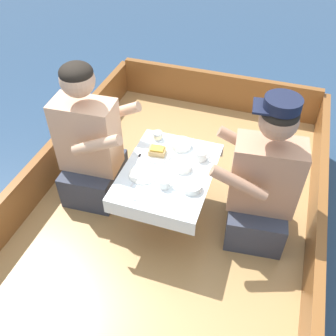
% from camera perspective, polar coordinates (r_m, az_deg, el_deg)
% --- Properties ---
extents(ground_plane, '(60.00, 60.00, 0.00)m').
position_cam_1_polar(ground_plane, '(2.93, 0.47, -10.01)').
color(ground_plane, navy).
extents(boat_deck, '(1.98, 2.88, 0.30)m').
position_cam_1_polar(boat_deck, '(2.81, 0.48, -8.14)').
color(boat_deck, '#A87F4C').
rests_on(boat_deck, ground_plane).
extents(gunwale_port, '(0.06, 2.88, 0.30)m').
position_cam_1_polar(gunwale_port, '(2.94, -17.53, 0.59)').
color(gunwale_port, brown).
rests_on(gunwale_port, boat_deck).
extents(gunwale_starboard, '(0.06, 2.88, 0.30)m').
position_cam_1_polar(gunwale_starboard, '(2.56, 21.62, -8.59)').
color(gunwale_starboard, brown).
rests_on(gunwale_starboard, boat_deck).
extents(bow_coaming, '(1.86, 0.06, 0.34)m').
position_cam_1_polar(bow_coaming, '(3.66, 7.57, 11.71)').
color(bow_coaming, brown).
rests_on(bow_coaming, boat_deck).
extents(cockpit_table, '(0.56, 0.72, 0.43)m').
position_cam_1_polar(cockpit_table, '(2.37, 0.00, -1.31)').
color(cockpit_table, '#B2B2B7').
rests_on(cockpit_table, boat_deck).
extents(person_port, '(0.54, 0.47, 1.03)m').
position_cam_1_polar(person_port, '(2.58, -11.79, 3.21)').
color(person_port, '#333847').
rests_on(person_port, boat_deck).
extents(person_starboard, '(0.55, 0.49, 1.03)m').
position_cam_1_polar(person_starboard, '(2.33, 14.16, -2.54)').
color(person_starboard, '#333847').
rests_on(person_starboard, boat_deck).
extents(plate_sandwich, '(0.19, 0.19, 0.01)m').
position_cam_1_polar(plate_sandwich, '(2.45, -1.63, 2.15)').
color(plate_sandwich, silver).
rests_on(plate_sandwich, cockpit_table).
extents(plate_bread, '(0.18, 0.18, 0.01)m').
position_cam_1_polar(plate_bread, '(2.31, -3.81, -1.01)').
color(plate_bread, silver).
rests_on(plate_bread, cockpit_table).
extents(sandwich, '(0.11, 0.09, 0.05)m').
position_cam_1_polar(sandwich, '(2.43, -1.64, 2.64)').
color(sandwich, tan).
rests_on(sandwich, plate_sandwich).
extents(bowl_port_near, '(0.11, 0.11, 0.04)m').
position_cam_1_polar(bowl_port_near, '(2.33, 2.23, 0.29)').
color(bowl_port_near, silver).
rests_on(bowl_port_near, cockpit_table).
extents(bowl_starboard_near, '(0.14, 0.14, 0.04)m').
position_cam_1_polar(bowl_starboard_near, '(2.50, 2.00, 3.66)').
color(bowl_starboard_near, silver).
rests_on(bowl_starboard_near, cockpit_table).
extents(bowl_center_far, '(0.12, 0.12, 0.04)m').
position_cam_1_polar(bowl_center_far, '(2.21, 3.60, -2.78)').
color(bowl_center_far, silver).
rests_on(bowl_center_far, cockpit_table).
extents(coffee_cup_port, '(0.10, 0.07, 0.06)m').
position_cam_1_polar(coffee_cup_port, '(2.41, 5.05, 1.92)').
color(coffee_cup_port, silver).
rests_on(coffee_cup_port, cockpit_table).
extents(coffee_cup_starboard, '(0.10, 0.07, 0.06)m').
position_cam_1_polar(coffee_cup_starboard, '(2.22, -0.54, -2.29)').
color(coffee_cup_starboard, silver).
rests_on(coffee_cup_starboard, cockpit_table).
extents(tin_can, '(0.07, 0.07, 0.05)m').
position_cam_1_polar(tin_can, '(2.57, -1.59, 4.96)').
color(tin_can, silver).
rests_on(tin_can, cockpit_table).
extents(utensil_fork_port, '(0.04, 0.17, 0.00)m').
position_cam_1_polar(utensil_fork_port, '(2.41, -4.58, 1.12)').
color(utensil_fork_port, silver).
rests_on(utensil_fork_port, cockpit_table).
extents(utensil_knife_port, '(0.13, 0.13, 0.00)m').
position_cam_1_polar(utensil_knife_port, '(2.11, 2.12, -6.45)').
color(utensil_knife_port, silver).
rests_on(utensil_knife_port, cockpit_table).
extents(utensil_spoon_port, '(0.04, 0.17, 0.01)m').
position_cam_1_polar(utensil_spoon_port, '(2.25, -5.46, -2.54)').
color(utensil_spoon_port, silver).
rests_on(utensil_spoon_port, cockpit_table).
extents(utensil_knife_starboard, '(0.17, 0.06, 0.00)m').
position_cam_1_polar(utensil_knife_starboard, '(2.21, -2.90, -3.42)').
color(utensil_knife_starboard, silver).
rests_on(utensil_knife_starboard, cockpit_table).
extents(utensil_spoon_center, '(0.17, 0.07, 0.01)m').
position_cam_1_polar(utensil_spoon_center, '(2.15, -4.24, -5.20)').
color(utensil_spoon_center, silver).
rests_on(utensil_spoon_center, cockpit_table).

